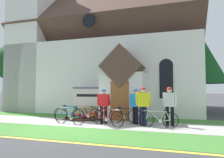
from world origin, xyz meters
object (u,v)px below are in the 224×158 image
(bicycle_orange, at_px, (125,116))
(bicycle_blue, at_px, (87,114))
(church_sign, at_px, (90,97))
(yard_deciduous_tree, at_px, (21,63))
(bicycle_white, at_px, (108,118))
(cyclist_in_green_jersey, at_px, (142,102))
(cyclist_in_white_jersey, at_px, (104,103))
(roadside_conifer, at_px, (197,56))
(bicycle_yellow, at_px, (70,113))
(cyclist_in_orange_jersey, at_px, (170,103))
(cyclist_in_yellow_jersey, at_px, (143,103))
(cyclist_in_blue_jersey, at_px, (135,103))
(bicycle_red, at_px, (70,116))
(bicycle_black, at_px, (158,119))

(bicycle_orange, relative_size, bicycle_blue, 0.98)
(bicycle_blue, bearing_deg, church_sign, 107.58)
(bicycle_orange, xyz_separation_m, yard_deciduous_tree, (-10.68, 4.99, 3.60))
(bicycle_white, bearing_deg, cyclist_in_green_jersey, 34.26)
(cyclist_in_white_jersey, bearing_deg, roadside_conifer, 52.32)
(cyclist_in_white_jersey, relative_size, roadside_conifer, 0.27)
(bicycle_yellow, xyz_separation_m, yard_deciduous_tree, (-7.66, 4.97, 3.60))
(cyclist_in_orange_jersey, bearing_deg, cyclist_in_yellow_jersey, -164.26)
(cyclist_in_orange_jersey, bearing_deg, cyclist_in_blue_jersey, -177.70)
(bicycle_blue, relative_size, cyclist_in_green_jersey, 0.97)
(church_sign, height_order, cyclist_in_yellow_jersey, church_sign)
(bicycle_red, distance_m, cyclist_in_white_jersey, 1.75)
(bicycle_blue, xyz_separation_m, cyclist_in_orange_jersey, (4.17, -0.09, 0.69))
(cyclist_in_orange_jersey, relative_size, cyclist_in_green_jersey, 1.00)
(cyclist_in_yellow_jersey, distance_m, cyclist_in_green_jersey, 0.53)
(bicycle_blue, xyz_separation_m, bicycle_white, (1.43, -0.88, 0.01))
(bicycle_white, bearing_deg, cyclist_in_white_jersey, 126.89)
(cyclist_in_yellow_jersey, distance_m, roadside_conifer, 7.88)
(bicycle_black, distance_m, bicycle_white, 2.27)
(bicycle_black, xyz_separation_m, yard_deciduous_tree, (-12.32, 5.59, 3.61))
(bicycle_red, relative_size, cyclist_in_green_jersey, 0.98)
(church_sign, xyz_separation_m, bicycle_black, (4.17, -2.11, -0.82))
(bicycle_black, height_order, cyclist_in_white_jersey, cyclist_in_white_jersey)
(bicycle_yellow, distance_m, yard_deciduous_tree, 9.81)
(yard_deciduous_tree, bearing_deg, bicycle_red, -36.27)
(bicycle_red, height_order, bicycle_yellow, bicycle_red)
(bicycle_blue, bearing_deg, bicycle_orange, 0.54)
(cyclist_in_yellow_jersey, relative_size, roadside_conifer, 0.29)
(cyclist_in_blue_jersey, relative_size, cyclist_in_green_jersey, 0.96)
(church_sign, xyz_separation_m, cyclist_in_blue_jersey, (3.06, -1.68, -0.19))
(church_sign, height_order, bicycle_blue, church_sign)
(cyclist_in_blue_jersey, bearing_deg, bicycle_orange, 162.27)
(bicycle_yellow, xyz_separation_m, cyclist_in_yellow_jersey, (3.98, -0.46, 0.68))
(yard_deciduous_tree, bearing_deg, roadside_conifer, 4.39)
(bicycle_blue, height_order, cyclist_in_blue_jersey, cyclist_in_blue_jersey)
(bicycle_black, height_order, bicycle_yellow, bicycle_yellow)
(bicycle_orange, relative_size, bicycle_red, 0.98)
(church_sign, height_order, bicycle_orange, church_sign)
(church_sign, relative_size, bicycle_orange, 1.30)
(church_sign, distance_m, yard_deciduous_tree, 9.29)
(bicycle_blue, xyz_separation_m, yard_deciduous_tree, (-8.64, 5.01, 3.61))
(cyclist_in_yellow_jersey, relative_size, cyclist_in_blue_jersey, 1.05)
(bicycle_white, distance_m, cyclist_in_orange_jersey, 2.93)
(bicycle_black, height_order, roadside_conifer, roadside_conifer)
(bicycle_red, bearing_deg, cyclist_in_yellow_jersey, 9.44)
(roadside_conifer, bearing_deg, bicycle_red, -132.67)
(cyclist_in_orange_jersey, relative_size, cyclist_in_blue_jersey, 1.05)
(bicycle_white, height_order, cyclist_in_yellow_jersey, cyclist_in_yellow_jersey)
(cyclist_in_yellow_jersey, distance_m, yard_deciduous_tree, 13.17)
(bicycle_black, distance_m, yard_deciduous_tree, 14.00)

